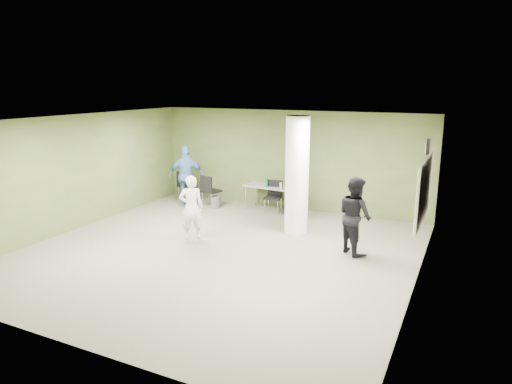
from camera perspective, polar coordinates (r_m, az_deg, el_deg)
The scene contains 17 objects.
floor at distance 9.90m, azimuth -4.66°, elevation -7.46°, with size 8.00×8.00×0.00m, color #5C5C48.
ceiling at distance 9.28m, azimuth -4.98°, elevation 8.93°, with size 8.00×8.00×0.00m, color white.
wall_back at distance 13.03m, azimuth 4.13°, elevation 4.00°, with size 8.00×0.02×2.80m, color #435227.
wall_left at distance 11.99m, azimuth -21.55°, elevation 2.28°, with size 0.02×8.00×2.80m, color #435227.
wall_right_cream at distance 8.27m, azimuth 19.87°, elevation -2.23°, with size 0.02×8.00×2.80m, color beige.
column at distance 10.84m, azimuth 5.14°, elevation 2.08°, with size 0.56×0.56×2.80m, color silver.
whiteboard at distance 9.41m, azimuth 20.25°, elevation 0.20°, with size 0.05×2.30×1.30m.
wall_clock at distance 9.27m, azimuth 20.68°, elevation 5.32°, with size 0.06×0.32×0.32m.
folding_table at distance 12.89m, azimuth 1.85°, elevation 0.56°, with size 1.54×0.79×0.95m.
wastebasket at distance 13.31m, azimuth -5.09°, elevation -1.26°, with size 0.28×0.28×0.33m, color #4C4C4C.
chair_back_left at distance 14.24m, azimuth -8.84°, elevation 1.13°, with size 0.52×0.52×0.92m.
chair_back_right at distance 13.33m, azimuth -5.85°, elevation 0.44°, with size 0.56×0.56×0.93m.
chair_table_left at distance 12.70m, azimuth 2.25°, elevation -0.26°, with size 0.50×0.50×0.90m.
chair_table_right at distance 12.36m, azimuth 5.11°, elevation -0.58°, with size 0.54×0.54×0.93m.
woman_white at distance 10.56m, azimuth -8.08°, elevation -1.92°, with size 0.55×0.36×1.50m, color silver.
man_black at distance 9.79m, azimuth 12.24°, elevation -2.87°, with size 0.80×0.63×1.65m, color black.
man_blue at distance 13.42m, azimuth -8.66°, elevation 1.96°, with size 1.05×0.44×1.79m, color teal.
Camera 1 is at (4.71, -7.96, 3.51)m, focal length 32.00 mm.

